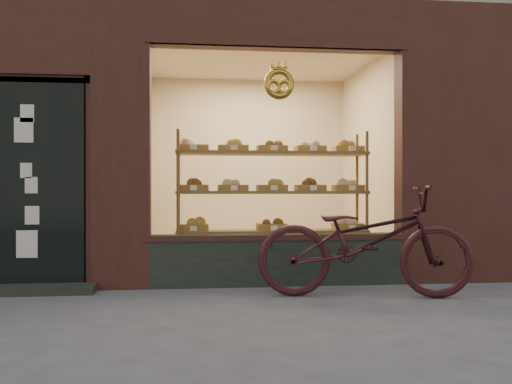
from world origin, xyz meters
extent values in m
plane|color=#46464E|center=(0.00, 0.00, 0.00)|extent=(90.00, 90.00, 0.00)
cube|color=#27302C|center=(0.45, 2.12, 0.28)|extent=(2.70, 0.25, 0.55)
cube|color=black|center=(-2.00, 2.06, 1.10)|extent=(0.90, 0.04, 2.15)
cube|color=#27302C|center=(-2.00, 1.90, 0.04)|extent=(1.15, 0.35, 0.08)
torus|color=gold|center=(0.45, 2.02, 2.15)|extent=(0.33, 0.07, 0.33)
cube|color=brown|center=(0.45, 2.55, 0.05)|extent=(2.20, 0.45, 0.04)
cube|color=brown|center=(0.45, 2.55, 0.55)|extent=(2.20, 0.45, 0.03)
cube|color=brown|center=(0.45, 2.55, 1.00)|extent=(2.20, 0.45, 0.04)
cube|color=brown|center=(0.45, 2.55, 1.45)|extent=(2.20, 0.45, 0.04)
cylinder|color=brown|center=(-0.62, 2.35, 0.85)|extent=(0.04, 0.04, 1.70)
cylinder|color=brown|center=(1.52, 2.35, 0.85)|extent=(0.04, 0.04, 1.70)
cylinder|color=brown|center=(-0.62, 2.75, 0.85)|extent=(0.04, 0.04, 1.70)
cylinder|color=brown|center=(1.52, 2.75, 0.85)|extent=(0.04, 0.04, 1.70)
cube|color=brown|center=(-0.45, 2.55, 0.60)|extent=(0.34, 0.24, 0.07)
sphere|color=olive|center=(-0.45, 2.55, 0.69)|extent=(0.11, 0.11, 0.11)
cube|color=white|center=(-0.45, 2.36, 0.60)|extent=(0.07, 0.01, 0.05)
cube|color=brown|center=(0.45, 2.55, 0.60)|extent=(0.34, 0.24, 0.07)
sphere|color=brown|center=(0.45, 2.55, 0.69)|extent=(0.11, 0.11, 0.11)
cube|color=white|center=(0.45, 2.36, 0.60)|extent=(0.07, 0.01, 0.05)
cube|color=brown|center=(1.35, 2.55, 0.60)|extent=(0.34, 0.24, 0.07)
sphere|color=tan|center=(1.35, 2.55, 0.69)|extent=(0.11, 0.11, 0.11)
cube|color=white|center=(1.35, 2.36, 0.60)|extent=(0.08, 0.01, 0.05)
cube|color=brown|center=(-0.45, 2.55, 1.05)|extent=(0.34, 0.24, 0.07)
sphere|color=brown|center=(-0.45, 2.55, 1.14)|extent=(0.11, 0.11, 0.11)
cube|color=white|center=(-0.45, 2.36, 1.05)|extent=(0.07, 0.01, 0.06)
cube|color=brown|center=(0.00, 2.55, 1.05)|extent=(0.34, 0.24, 0.07)
sphere|color=tan|center=(0.00, 2.55, 1.14)|extent=(0.11, 0.11, 0.11)
cube|color=white|center=(0.00, 2.36, 1.05)|extent=(0.07, 0.01, 0.06)
cube|color=brown|center=(0.45, 2.55, 1.05)|extent=(0.34, 0.24, 0.07)
sphere|color=olive|center=(0.45, 2.55, 1.14)|extent=(0.11, 0.11, 0.11)
cube|color=white|center=(0.45, 2.36, 1.05)|extent=(0.07, 0.01, 0.06)
cube|color=brown|center=(0.90, 2.55, 1.05)|extent=(0.34, 0.24, 0.07)
sphere|color=brown|center=(0.90, 2.55, 1.14)|extent=(0.11, 0.11, 0.11)
cube|color=white|center=(0.90, 2.36, 1.05)|extent=(0.07, 0.01, 0.06)
cube|color=brown|center=(1.35, 2.55, 1.05)|extent=(0.34, 0.24, 0.07)
sphere|color=tan|center=(1.35, 2.55, 1.14)|extent=(0.11, 0.11, 0.11)
cube|color=white|center=(1.35, 2.36, 1.05)|extent=(0.08, 0.01, 0.06)
cube|color=brown|center=(-0.45, 2.55, 1.50)|extent=(0.34, 0.24, 0.07)
sphere|color=tan|center=(-0.45, 2.55, 1.59)|extent=(0.11, 0.11, 0.11)
cube|color=white|center=(-0.45, 2.36, 1.50)|extent=(0.07, 0.01, 0.06)
cube|color=brown|center=(0.00, 2.55, 1.50)|extent=(0.34, 0.24, 0.07)
sphere|color=olive|center=(0.00, 2.55, 1.59)|extent=(0.11, 0.11, 0.11)
cube|color=white|center=(0.00, 2.36, 1.50)|extent=(0.07, 0.01, 0.06)
cube|color=brown|center=(0.45, 2.55, 1.50)|extent=(0.34, 0.24, 0.07)
sphere|color=brown|center=(0.45, 2.55, 1.59)|extent=(0.11, 0.11, 0.11)
cube|color=white|center=(0.45, 2.36, 1.50)|extent=(0.07, 0.01, 0.06)
cube|color=brown|center=(0.90, 2.55, 1.50)|extent=(0.34, 0.24, 0.07)
sphere|color=tan|center=(0.90, 2.55, 1.59)|extent=(0.11, 0.11, 0.11)
cube|color=white|center=(0.90, 2.36, 1.50)|extent=(0.07, 0.01, 0.06)
cube|color=brown|center=(1.35, 2.55, 1.50)|extent=(0.34, 0.24, 0.07)
sphere|color=olive|center=(1.35, 2.55, 1.59)|extent=(0.11, 0.11, 0.11)
cube|color=white|center=(1.35, 2.36, 1.50)|extent=(0.08, 0.01, 0.06)
imported|color=#331318|center=(1.18, 1.35, 0.54)|extent=(2.14, 1.08, 1.07)
camera|label=1|loc=(-0.49, -3.95, 1.02)|focal=40.00mm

